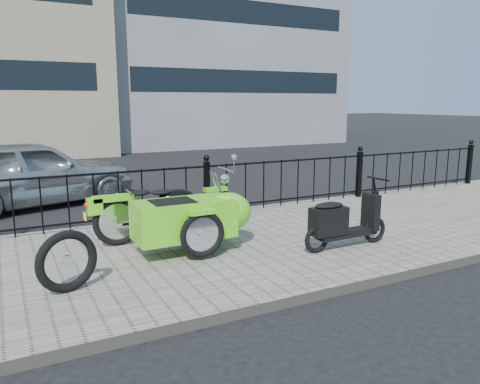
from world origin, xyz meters
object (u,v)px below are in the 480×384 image
scooter (342,222)px  sedan_car (31,173)px  spare_tire (67,261)px  motorcycle_sidecar (192,215)px

scooter → sedan_car: 6.45m
scooter → sedan_car: bearing=123.1°
sedan_car → scooter: bearing=-163.3°
spare_tire → motorcycle_sidecar: bearing=24.4°
motorcycle_sidecar → sedan_car: 4.78m
scooter → sedan_car: (-3.52, 5.40, 0.20)m
scooter → sedan_car: size_ratio=0.35×
scooter → spare_tire: bearing=177.5°
motorcycle_sidecar → spare_tire: size_ratio=3.38×
motorcycle_sidecar → scooter: motorcycle_sidecar is taller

